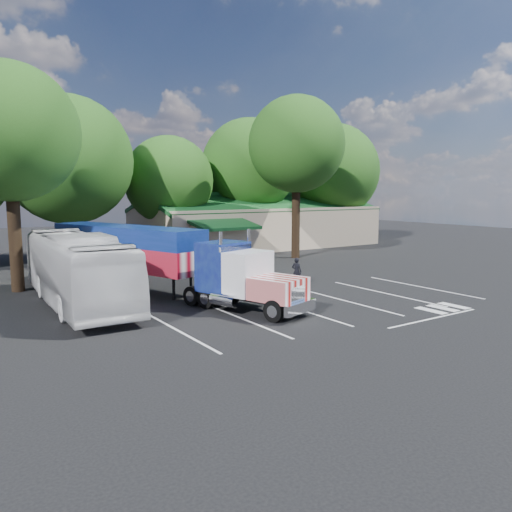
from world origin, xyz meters
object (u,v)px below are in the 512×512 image
woman (297,272)px  tour_bus (77,269)px  semi_truck (152,254)px  bicycle (259,269)px  silver_sedan (229,247)px

woman → tour_bus: bearing=51.2°
semi_truck → bicycle: (7.90, 1.09, -1.65)m
silver_sedan → woman: bearing=146.4°
tour_bus → bicycle: bearing=10.0°
semi_truck → tour_bus: 4.30m
bicycle → tour_bus: (-12.14, -1.69, 1.28)m
semi_truck → tour_bus: bearing=170.3°
bicycle → silver_sedan: (4.58, 11.48, 0.13)m
woman → tour_bus: size_ratio=0.13×
bicycle → tour_bus: bearing=150.5°
woman → bicycle: (-0.09, 3.96, -0.34)m
woman → tour_bus: (-12.23, 2.27, 0.94)m
bicycle → semi_truck: bearing=150.4°
semi_truck → silver_sedan: bearing=27.4°
woman → silver_sedan: woman is taller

